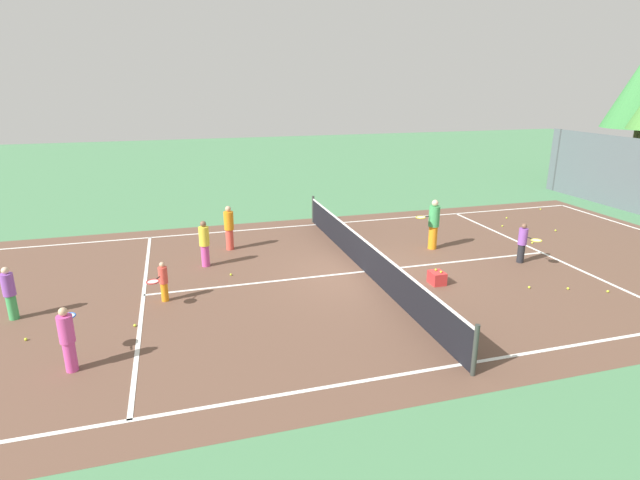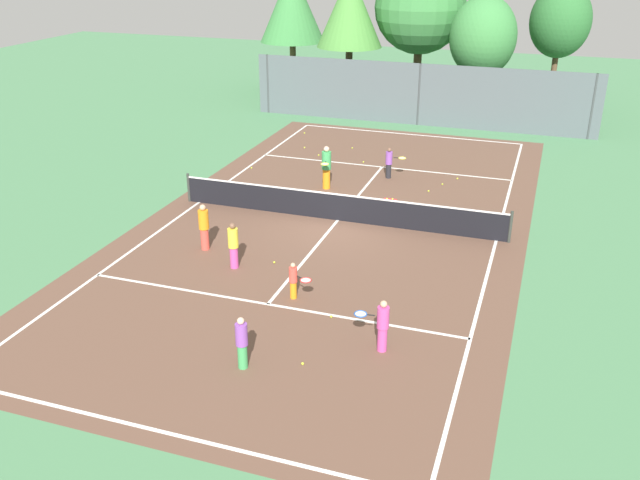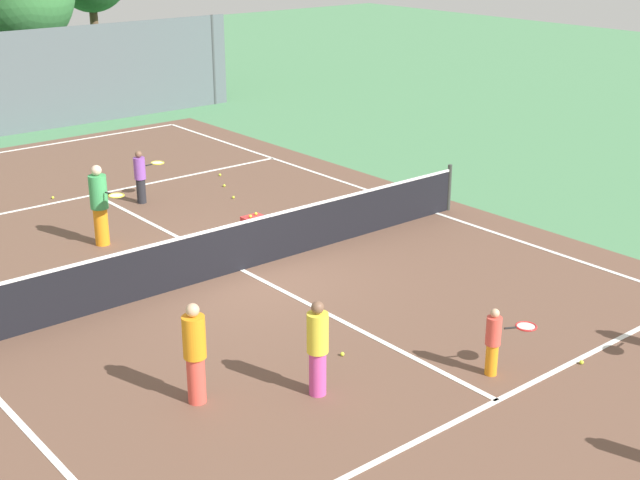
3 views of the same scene
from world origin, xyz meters
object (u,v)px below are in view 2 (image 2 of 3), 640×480
ball_crate (389,205)px  tennis_ball_2 (319,155)px  tennis_ball_7 (304,133)px  tennis_ball_11 (429,191)px  player_4 (242,342)px  player_6 (233,245)px  player_0 (326,167)px  tennis_ball_0 (363,162)px  player_5 (294,280)px  tennis_ball_5 (251,168)px  tennis_ball_9 (305,147)px  tennis_ball_10 (331,316)px  tennis_ball_6 (274,262)px  tennis_ball_8 (303,364)px  player_3 (389,162)px  player_2 (204,227)px  tennis_ball_1 (442,184)px  player_1 (382,325)px  tennis_ball_4 (352,148)px

ball_crate → tennis_ball_2: 7.14m
tennis_ball_7 → tennis_ball_11: size_ratio=1.00×
player_4 → player_6: 5.35m
player_6 → player_0: bearing=86.9°
ball_crate → tennis_ball_0: (-2.40, 5.12, -0.15)m
player_5 → tennis_ball_0: (-1.50, 12.59, -0.54)m
tennis_ball_5 → tennis_ball_2: bearing=51.5°
ball_crate → tennis_ball_5: ball_crate is taller
tennis_ball_9 → tennis_ball_10: same height
player_6 → tennis_ball_6: 1.42m
player_6 → tennis_ball_6: size_ratio=22.21×
player_0 → tennis_ball_8: bearing=-74.3°
player_0 → player_5: (2.01, -8.88, -0.32)m
player_3 → player_5: 10.93m
player_3 → player_2: bearing=-114.2°
tennis_ball_8 → player_4: bearing=-157.0°
player_2 → player_4: player_2 is taller
player_0 → tennis_ball_11: size_ratio=26.22×
player_6 → tennis_ball_1: 10.67m
player_1 → tennis_ball_9: bearing=116.2°
tennis_ball_4 → tennis_ball_5: size_ratio=1.00×
tennis_ball_6 → player_4: bearing=-75.2°
player_3 → tennis_ball_0: (-1.56, 1.67, -0.64)m
tennis_ball_2 → player_5: bearing=-74.0°
player_0 → player_3: bearing=44.8°
tennis_ball_10 → tennis_ball_8: bearing=-89.1°
tennis_ball_7 → tennis_ball_8: size_ratio=1.00×
ball_crate → tennis_ball_5: 7.30m
tennis_ball_8 → tennis_ball_2: bearing=107.6°
tennis_ball_1 → tennis_ball_11: bearing=-111.3°
player_0 → player_2: bearing=-105.6°
ball_crate → player_4: bearing=-94.5°
player_2 → tennis_ball_5: bearing=103.8°
player_2 → tennis_ball_0: bearing=77.2°
player_3 → player_5: size_ratio=1.19×
tennis_ball_6 → tennis_ball_5: bearing=118.3°
tennis_ball_2 → tennis_ball_5: same height
tennis_ball_9 → player_6: bearing=-79.6°
ball_crate → player_3: bearing=103.8°
player_1 → tennis_ball_7: (-8.55, 18.03, -0.68)m
tennis_ball_2 → tennis_ball_8: same height
ball_crate → tennis_ball_6: (-2.28, -5.59, -0.15)m
player_0 → player_6: player_0 is taller
tennis_ball_0 → player_0: bearing=-97.7°
player_1 → tennis_ball_4: 17.19m
player_6 → tennis_ball_2: bearing=96.3°
player_1 → tennis_ball_10: player_1 is taller
player_2 → tennis_ball_9: bearing=94.2°
tennis_ball_1 → tennis_ball_5: (-8.17, -0.55, 0.00)m
tennis_ball_1 → tennis_ball_8: (-0.98, -13.74, 0.00)m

